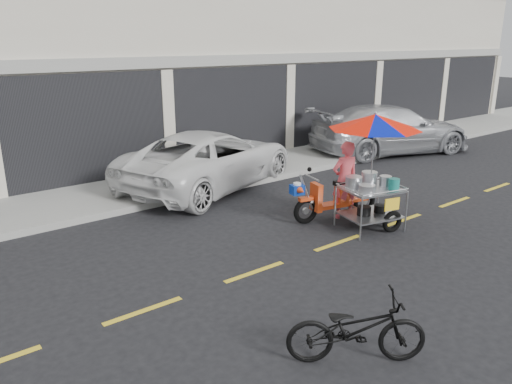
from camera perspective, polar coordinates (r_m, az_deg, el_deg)
ground at (r=9.61m, az=9.34°, el=-5.77°), size 90.00×90.00×0.00m
sidewalk at (r=13.68m, az=-7.72°, el=1.59°), size 45.00×3.00×0.15m
shophouse_block at (r=19.02m, az=-8.79°, el=18.54°), size 36.00×8.11×10.40m
centerline at (r=9.61m, az=9.34°, el=-5.75°), size 42.00×0.10×0.01m
white_pickup at (r=12.93m, az=-5.30°, el=3.79°), size 5.80×4.09×1.47m
silver_pickup at (r=17.41m, az=15.13°, el=6.94°), size 5.94×3.79×1.60m
near_bicycle at (r=6.19m, az=11.40°, el=-15.08°), size 1.68×1.44×0.87m
food_vendor_rig at (r=10.25m, az=12.06°, el=4.29°), size 2.35×2.25×2.37m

